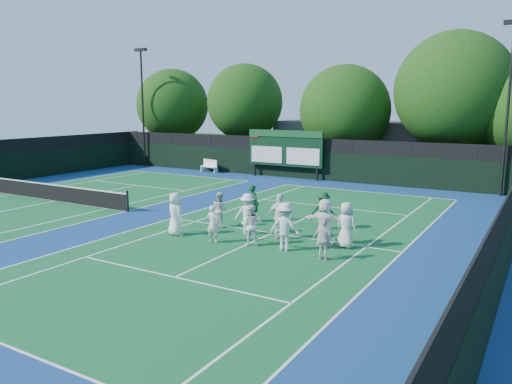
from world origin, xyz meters
The scene contains 32 objects.
ground centered at (0.00, 0.00, 0.00)m, with size 120.00×120.00×0.00m, color #14380F.
court_apron centered at (-6.00, 1.00, 0.00)m, with size 34.00×32.00×0.01m, color navy.
near_court centered at (0.00, 1.00, 0.01)m, with size 11.05×23.85×0.01m.
left_court centered at (-14.00, 1.00, 0.01)m, with size 11.05×23.85×0.01m.
back_fence centered at (-6.00, 16.00, 1.36)m, with size 34.00×0.08×3.00m.
divider_fence_right centered at (9.00, 1.00, 1.36)m, with size 0.08×32.00×3.00m.
scoreboard centered at (-7.01, 15.59, 2.19)m, with size 6.00×0.21×3.55m.
clubhouse centered at (-2.00, 24.00, 2.00)m, with size 18.00×6.00×4.00m, color slate.
light_pole_left centered at (-21.00, 15.70, 6.30)m, with size 1.20×0.30×10.12m.
light_pole_right centered at (7.50, 15.70, 6.30)m, with size 1.20×0.30×10.12m.
tennis_net centered at (-14.00, 1.00, 0.49)m, with size 11.30×0.10×1.10m.
bench centered at (-13.70, 15.38, 0.56)m, with size 1.69×0.82×1.03m.
tree_a centered at (-20.68, 19.58, 5.16)m, with size 6.62×6.62×8.65m.
tree_b centered at (-12.76, 19.58, 5.42)m, with size 6.44×6.44×8.81m.
tree_c centered at (-3.77, 19.58, 4.79)m, with size 6.88×6.88×8.41m.
tree_d centered at (4.01, 19.58, 6.11)m, with size 7.99×7.99×10.32m.
tennis_ball_0 centered at (-2.87, -1.55, 0.03)m, with size 0.07×0.07×0.07m, color yellow.
tennis_ball_1 centered at (0.75, 4.02, 0.03)m, with size 0.07×0.07×0.07m, color yellow.
tennis_ball_3 centered at (-3.04, 1.20, 0.03)m, with size 0.07×0.07×0.07m, color yellow.
tennis_ball_5 centered at (2.89, -1.14, 0.03)m, with size 0.07×0.07×0.07m, color yellow.
player_front_0 centered at (-3.34, -1.35, 0.90)m, with size 0.88×0.57×1.81m, color white.
player_front_1 centered at (-1.31, -1.48, 0.76)m, with size 0.56×0.36×1.52m, color white.
player_front_2 centered at (0.13, -0.99, 0.80)m, with size 0.78×0.61×1.60m, color white.
player_front_3 centered at (1.62, -0.98, 0.91)m, with size 1.18×0.68×1.82m, color silver.
player_front_4 centered at (3.33, -1.29, 0.73)m, with size 0.86×0.36×1.46m, color silver.
player_back_0 centered at (-2.57, 0.81, 0.79)m, with size 0.77×0.60×1.58m, color silver.
player_back_1 centered at (-0.81, 0.30, 0.87)m, with size 1.13×0.65×1.74m, color white.
player_back_2 centered at (0.73, 0.33, 0.94)m, with size 1.10×0.46×1.87m, color white.
player_back_3 centered at (2.59, 0.49, 0.92)m, with size 1.71×0.55×1.85m, color white.
player_back_4 centered at (3.45, 0.53, 0.89)m, with size 0.87×0.56×1.77m, color silver.
coach_left centered at (-1.80, 2.37, 0.87)m, with size 0.64×0.42×1.75m, color #103D20.
coach_right centered at (1.58, 2.71, 0.83)m, with size 1.08×0.62×1.67m, color #103C1E.
Camera 1 is at (9.90, -17.03, 5.39)m, focal length 35.00 mm.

